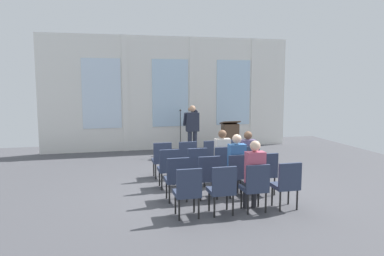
# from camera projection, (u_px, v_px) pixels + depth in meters

# --- Properties ---
(ground_plane) EXTENTS (13.78, 13.78, 0.00)m
(ground_plane) POSITION_uv_depth(u_px,v_px,m) (212.00, 188.00, 8.62)
(ground_plane) COLOR #4C4C51
(rear_partition) EXTENTS (9.10, 0.14, 4.09)m
(rear_partition) POSITION_uv_depth(u_px,v_px,m) (171.00, 93.00, 13.47)
(rear_partition) COLOR silver
(rear_partition) RESTS_ON ground
(speaker) EXTENTS (0.52, 0.69, 1.69)m
(speaker) POSITION_uv_depth(u_px,v_px,m) (192.00, 127.00, 12.29)
(speaker) COLOR #232838
(speaker) RESTS_ON ground
(mic_stand) EXTENTS (0.28, 0.28, 1.55)m
(mic_stand) POSITION_uv_depth(u_px,v_px,m) (180.00, 145.00, 12.43)
(mic_stand) COLOR black
(mic_stand) RESTS_ON ground
(lectern) EXTENTS (0.60, 0.48, 1.16)m
(lectern) POSITION_uv_depth(u_px,v_px,m) (230.00, 138.00, 12.61)
(lectern) COLOR #4C3828
(lectern) RESTS_ON ground
(chair_r0_c0) EXTENTS (0.46, 0.44, 0.94)m
(chair_r0_c0) POSITION_uv_depth(u_px,v_px,m) (162.00, 158.00, 9.46)
(chair_r0_c0) COLOR black
(chair_r0_c0) RESTS_ON ground
(chair_r0_c1) EXTENTS (0.46, 0.44, 0.94)m
(chair_r0_c1) POSITION_uv_depth(u_px,v_px,m) (187.00, 156.00, 9.62)
(chair_r0_c1) COLOR black
(chair_r0_c1) RESTS_ON ground
(chair_r0_c2) EXTENTS (0.46, 0.44, 0.94)m
(chair_r0_c2) POSITION_uv_depth(u_px,v_px,m) (211.00, 155.00, 9.77)
(chair_r0_c2) COLOR black
(chair_r0_c2) RESTS_ON ground
(chair_r0_c3) EXTENTS (0.46, 0.44, 0.94)m
(chair_r0_c3) POSITION_uv_depth(u_px,v_px,m) (234.00, 154.00, 9.93)
(chair_r0_c3) COLOR black
(chair_r0_c3) RESTS_ON ground
(chair_r1_c0) EXTENTS (0.46, 0.44, 0.94)m
(chair_r1_c0) POSITION_uv_depth(u_px,v_px,m) (169.00, 166.00, 8.53)
(chair_r1_c0) COLOR black
(chair_r1_c0) RESTS_ON ground
(chair_r1_c1) EXTENTS (0.46, 0.44, 0.94)m
(chair_r1_c1) POSITION_uv_depth(u_px,v_px,m) (196.00, 164.00, 8.69)
(chair_r1_c1) COLOR black
(chair_r1_c1) RESTS_ON ground
(chair_r1_c2) EXTENTS (0.46, 0.44, 0.94)m
(chair_r1_c2) POSITION_uv_depth(u_px,v_px,m) (223.00, 163.00, 8.84)
(chair_r1_c2) COLOR black
(chair_r1_c2) RESTS_ON ground
(audience_r1_c2) EXTENTS (0.36, 0.39, 1.33)m
(audience_r1_c2) POSITION_uv_depth(u_px,v_px,m) (222.00, 154.00, 8.90)
(audience_r1_c2) COLOR #2D2D33
(audience_r1_c2) RESTS_ON ground
(chair_r1_c3) EXTENTS (0.46, 0.44, 0.94)m
(chair_r1_c3) POSITION_uv_depth(u_px,v_px,m) (248.00, 162.00, 9.00)
(chair_r1_c3) COLOR black
(chair_r1_c3) RESTS_ON ground
(audience_r1_c3) EXTENTS (0.36, 0.39, 1.28)m
(audience_r1_c3) POSITION_uv_depth(u_px,v_px,m) (247.00, 154.00, 9.06)
(audience_r1_c3) COLOR #2D2D33
(audience_r1_c3) RESTS_ON ground
(chair_r2_c0) EXTENTS (0.46, 0.44, 0.94)m
(chair_r2_c0) POSITION_uv_depth(u_px,v_px,m) (177.00, 176.00, 7.60)
(chair_r2_c0) COLOR black
(chair_r2_c0) RESTS_ON ground
(chair_r2_c1) EXTENTS (0.46, 0.44, 0.94)m
(chair_r2_c1) POSITION_uv_depth(u_px,v_px,m) (208.00, 174.00, 7.76)
(chair_r2_c1) COLOR black
(chair_r2_c1) RESTS_ON ground
(chair_r2_c2) EXTENTS (0.46, 0.44, 0.94)m
(chair_r2_c2) POSITION_uv_depth(u_px,v_px,m) (237.00, 173.00, 7.92)
(chair_r2_c2) COLOR black
(chair_r2_c2) RESTS_ON ground
(audience_r2_c2) EXTENTS (0.36, 0.39, 1.36)m
(audience_r2_c2) POSITION_uv_depth(u_px,v_px,m) (236.00, 162.00, 7.96)
(audience_r2_c2) COLOR #2D2D33
(audience_r2_c2) RESTS_ON ground
(chair_r2_c3) EXTENTS (0.46, 0.44, 0.94)m
(chair_r2_c3) POSITION_uv_depth(u_px,v_px,m) (265.00, 171.00, 8.07)
(chair_r2_c3) COLOR black
(chair_r2_c3) RESTS_ON ground
(chair_r3_c0) EXTENTS (0.46, 0.44, 0.94)m
(chair_r3_c0) POSITION_uv_depth(u_px,v_px,m) (188.00, 190.00, 6.67)
(chair_r3_c0) COLOR black
(chair_r3_c0) RESTS_ON ground
(chair_r3_c1) EXTENTS (0.46, 0.44, 0.94)m
(chair_r3_c1) POSITION_uv_depth(u_px,v_px,m) (222.00, 187.00, 6.83)
(chair_r3_c1) COLOR black
(chair_r3_c1) RESTS_ON ground
(chair_r3_c2) EXTENTS (0.46, 0.44, 0.94)m
(chair_r3_c2) POSITION_uv_depth(u_px,v_px,m) (255.00, 185.00, 6.99)
(chair_r3_c2) COLOR black
(chair_r3_c2) RESTS_ON ground
(audience_r3_c2) EXTENTS (0.36, 0.39, 1.37)m
(audience_r3_c2) POSITION_uv_depth(u_px,v_px,m) (254.00, 172.00, 7.03)
(audience_r3_c2) COLOR #2D2D33
(audience_r3_c2) RESTS_ON ground
(chair_r3_c3) EXTENTS (0.46, 0.44, 0.94)m
(chair_r3_c3) POSITION_uv_depth(u_px,v_px,m) (287.00, 182.00, 7.14)
(chair_r3_c3) COLOR black
(chair_r3_c3) RESTS_ON ground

